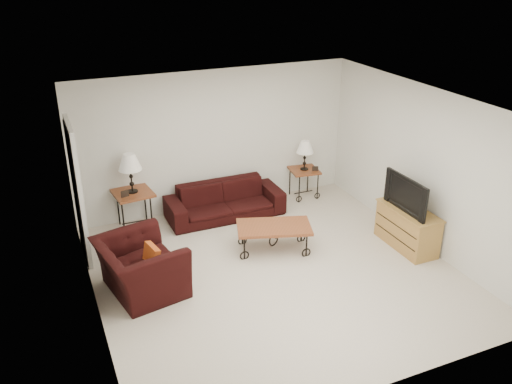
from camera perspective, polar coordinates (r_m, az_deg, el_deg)
ground at (r=7.94m, az=2.02°, el=-8.51°), size 5.00×5.00×0.00m
wall_back at (r=9.51m, az=-4.32°, el=5.45°), size 5.00×0.02×2.50m
wall_front at (r=5.48m, az=13.58°, el=-10.21°), size 5.00×0.02×2.50m
wall_left at (r=6.76m, az=-17.41°, el=-3.72°), size 0.02×5.00×2.50m
wall_right at (r=8.65m, az=17.33°, el=2.45°), size 0.02×5.00×2.50m
ceiling at (r=6.93m, az=2.32°, el=9.19°), size 5.00×5.00×0.00m
doorway at (r=8.35m, az=-18.45°, el=-0.17°), size 0.08×0.94×2.04m
sofa at (r=9.43m, az=-3.32°, el=-0.92°), size 2.03×0.79×0.59m
side_table_left at (r=9.23m, az=-12.75°, el=-1.87°), size 0.67×0.67×0.66m
side_table_right at (r=10.21m, az=5.07°, el=0.95°), size 0.57×0.57×0.56m
lamp_left at (r=8.96m, az=-13.14°, el=1.95°), size 0.42×0.42×0.66m
lamp_right at (r=10.01m, az=5.19°, el=3.89°), size 0.36×0.36×0.56m
photo_frame_left at (r=8.91m, az=-13.72°, el=-0.18°), size 0.13×0.05×0.11m
photo_frame_right at (r=10.04m, az=6.30°, el=2.48°), size 0.11×0.05×0.09m
coffee_table at (r=8.40m, az=1.90°, el=-4.88°), size 1.27×0.94×0.42m
armchair at (r=7.52m, az=-12.15°, el=-7.79°), size 1.21×1.32×0.75m
throw_pillow at (r=7.43m, az=-11.03°, el=-6.81°), size 0.15×0.35×0.34m
tv_stand at (r=8.77m, az=15.72°, el=-3.70°), size 0.45×1.07×0.64m
television at (r=8.51m, az=16.06°, el=-0.16°), size 0.13×0.96×0.55m
backpack at (r=9.63m, az=1.81°, el=-1.02°), size 0.36×0.31×0.39m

